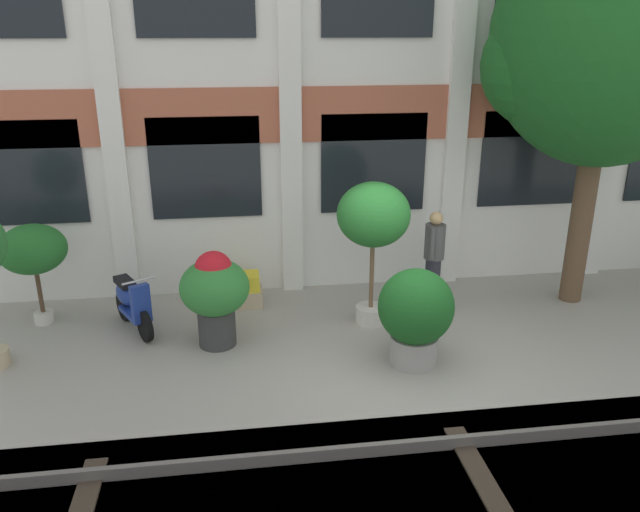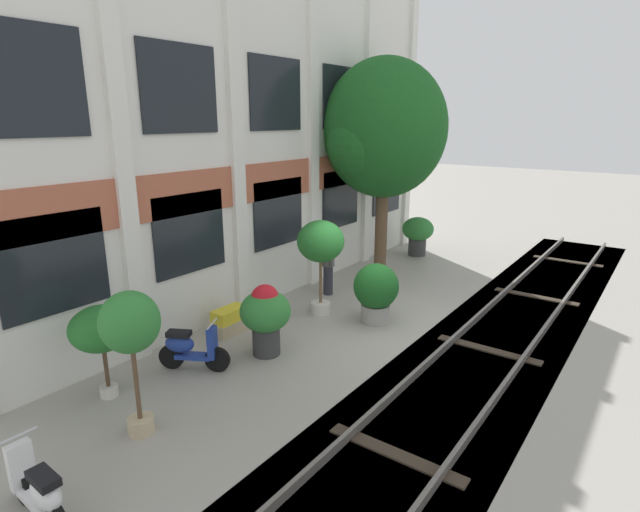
% 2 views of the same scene
% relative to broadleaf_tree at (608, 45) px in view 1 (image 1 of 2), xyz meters
% --- Properties ---
extents(ground_plane, '(80.00, 80.00, 0.00)m').
position_rel_broadleaf_tree_xyz_m(ground_plane, '(-3.31, -1.75, -4.20)').
color(ground_plane, '#9E998E').
extents(apartment_facade, '(14.67, 0.64, 8.76)m').
position_rel_broadleaf_tree_xyz_m(apartment_facade, '(-3.31, 1.42, 0.15)').
color(apartment_facade, silver).
rests_on(apartment_facade, ground).
extents(rail_tracks, '(22.31, 2.80, 0.43)m').
position_rel_broadleaf_tree_xyz_m(rail_tracks, '(-3.31, -4.39, -4.33)').
color(rail_tracks, '#5B5449').
rests_on(rail_tracks, ground).
extents(broadleaf_tree, '(3.71, 3.53, 6.25)m').
position_rel_broadleaf_tree_xyz_m(broadleaf_tree, '(0.00, 0.00, 0.00)').
color(broadleaf_tree, brown).
rests_on(broadleaf_tree, ground).
extents(potted_plant_fluted_column, '(1.01, 1.01, 1.47)m').
position_rel_broadleaf_tree_xyz_m(potted_plant_fluted_column, '(-6.06, -0.81, -3.33)').
color(potted_plant_fluted_column, '#333333').
rests_on(potted_plant_fluted_column, ground).
extents(potted_plant_square_trough, '(0.88, 0.46, 0.57)m').
position_rel_broadleaf_tree_xyz_m(potted_plant_square_trough, '(-5.76, 0.52, -3.93)').
color(potted_plant_square_trough, tan).
rests_on(potted_plant_square_trough, ground).
extents(potted_plant_stone_basin, '(1.05, 1.05, 1.39)m').
position_rel_broadleaf_tree_xyz_m(potted_plant_stone_basin, '(-3.32, -1.75, -3.42)').
color(potted_plant_stone_basin, gray).
rests_on(potted_plant_stone_basin, ground).
extents(potted_plant_low_pan, '(1.03, 1.03, 1.63)m').
position_rel_broadleaf_tree_xyz_m(potted_plant_low_pan, '(-8.83, 0.30, -2.97)').
color(potted_plant_low_pan, beige).
rests_on(potted_plant_low_pan, ground).
extents(potted_plant_terracotta_small, '(1.12, 1.12, 2.30)m').
position_rel_broadleaf_tree_xyz_m(potted_plant_terracotta_small, '(-3.64, -0.41, -2.48)').
color(potted_plant_terracotta_small, beige).
rests_on(potted_plant_terracotta_small, ground).
extents(scooter_second_parked, '(0.79, 1.26, 0.98)m').
position_rel_broadleaf_tree_xyz_m(scooter_second_parked, '(-7.38, -0.10, -3.76)').
color(scooter_second_parked, black).
rests_on(scooter_second_parked, ground).
extents(resident_by_doorway, '(0.34, 0.47, 1.61)m').
position_rel_broadleaf_tree_xyz_m(resident_by_doorway, '(-2.44, 0.22, -3.33)').
color(resident_by_doorway, '#282833').
rests_on(resident_by_doorway, ground).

